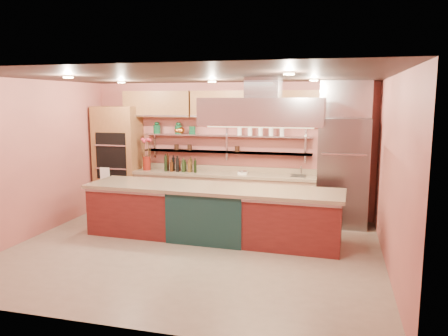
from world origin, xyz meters
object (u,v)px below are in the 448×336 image
(flower_vase, at_px, (147,163))
(copper_kettle, at_px, (180,130))
(refrigerator, at_px, (343,173))
(green_canister, at_px, (192,130))
(island, at_px, (212,213))
(kitchen_scale, at_px, (243,172))

(flower_vase, height_order, copper_kettle, copper_kettle)
(refrigerator, distance_m, copper_kettle, 3.49)
(refrigerator, distance_m, green_canister, 3.23)
(flower_vase, distance_m, copper_kettle, 1.03)
(refrigerator, bearing_deg, island, -147.78)
(island, bearing_deg, refrigerator, 33.97)
(refrigerator, distance_m, kitchen_scale, 1.98)
(island, xyz_separation_m, copper_kettle, (-1.17, 1.64, 1.33))
(island, height_order, flower_vase, flower_vase)
(kitchen_scale, bearing_deg, green_canister, -176.82)
(refrigerator, height_order, copper_kettle, refrigerator)
(island, relative_size, kitchen_scale, 25.09)
(refrigerator, height_order, island, refrigerator)
(kitchen_scale, bearing_deg, refrigerator, 13.66)
(refrigerator, relative_size, copper_kettle, 11.07)
(refrigerator, bearing_deg, kitchen_scale, 179.71)
(copper_kettle, xyz_separation_m, green_canister, (0.27, 0.00, 0.01))
(copper_kettle, height_order, green_canister, green_canister)
(flower_vase, bearing_deg, copper_kettle, 17.37)
(refrigerator, distance_m, flower_vase, 4.11)
(refrigerator, relative_size, green_canister, 12.67)
(island, bearing_deg, kitchen_scale, 81.64)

